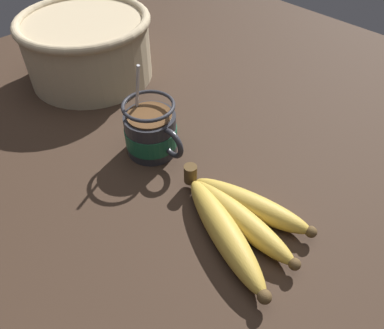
% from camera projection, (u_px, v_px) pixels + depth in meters
% --- Properties ---
extents(table, '(1.36, 1.36, 0.03)m').
position_uv_depth(table, '(198.00, 177.00, 0.62)').
color(table, '#332319').
rests_on(table, ground).
extents(coffee_mug, '(0.12, 0.09, 0.15)m').
position_uv_depth(coffee_mug, '(151.00, 132.00, 0.61)').
color(coffee_mug, '#28282D').
rests_on(coffee_mug, table).
extents(banana_bunch, '(0.21, 0.15, 0.04)m').
position_uv_depth(banana_bunch, '(237.00, 219.00, 0.51)').
color(banana_bunch, '#4C381E').
rests_on(banana_bunch, table).
extents(woven_basket, '(0.27, 0.27, 0.13)m').
position_uv_depth(woven_basket, '(88.00, 46.00, 0.76)').
color(woven_basket, tan).
rests_on(woven_basket, table).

